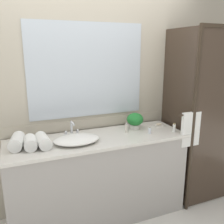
# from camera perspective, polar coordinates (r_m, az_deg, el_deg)

# --- Properties ---
(ground_plane) EXTENTS (8.00, 8.00, 0.00)m
(ground_plane) POSITION_cam_1_polar(r_m,az_deg,el_deg) (2.92, -2.95, -22.69)
(ground_plane) COLOR silver
(wall_back_with_mirror) EXTENTS (4.40, 0.06, 2.60)m
(wall_back_with_mirror) POSITION_cam_1_polar(r_m,az_deg,el_deg) (2.70, -5.75, 4.58)
(wall_back_with_mirror) COLOR #B2A893
(wall_back_with_mirror) RESTS_ON ground_plane
(vanity_cabinet) EXTENTS (1.80, 0.58, 0.90)m
(vanity_cabinet) POSITION_cam_1_polar(r_m,az_deg,el_deg) (2.68, -3.15, -14.88)
(vanity_cabinet) COLOR #9E9993
(vanity_cabinet) RESTS_ON ground_plane
(shower_enclosure) EXTENTS (1.20, 0.59, 2.00)m
(shower_enclosure) POSITION_cam_1_polar(r_m,az_deg,el_deg) (2.96, 22.06, -1.14)
(shower_enclosure) COLOR #2D2319
(shower_enclosure) RESTS_ON ground_plane
(sink_basin) EXTENTS (0.44, 0.32, 0.06)m
(sink_basin) POSITION_cam_1_polar(r_m,az_deg,el_deg) (2.37, -8.20, -6.27)
(sink_basin) COLOR white
(sink_basin) RESTS_ON vanity_cabinet
(faucet) EXTENTS (0.17, 0.14, 0.16)m
(faucet) POSITION_cam_1_polar(r_m,az_deg,el_deg) (2.54, -9.28, -4.43)
(faucet) COLOR silver
(faucet) RESTS_ON vanity_cabinet
(potted_plant) EXTENTS (0.18, 0.18, 0.18)m
(potted_plant) POSITION_cam_1_polar(r_m,az_deg,el_deg) (2.73, 5.36, -1.89)
(potted_plant) COLOR beige
(potted_plant) RESTS_ON vanity_cabinet
(soap_dish) EXTENTS (0.10, 0.07, 0.04)m
(soap_dish) POSITION_cam_1_polar(r_m,az_deg,el_deg) (2.88, 10.81, -2.97)
(soap_dish) COLOR silver
(soap_dish) RESTS_ON vanity_cabinet
(amenity_bottle_conditioner) EXTENTS (0.03, 0.03, 0.08)m
(amenity_bottle_conditioner) POSITION_cam_1_polar(r_m,az_deg,el_deg) (2.61, 8.73, -4.17)
(amenity_bottle_conditioner) COLOR silver
(amenity_bottle_conditioner) RESTS_ON vanity_cabinet
(amenity_bottle_shampoo) EXTENTS (0.03, 0.03, 0.10)m
(amenity_bottle_shampoo) POSITION_cam_1_polar(r_m,az_deg,el_deg) (2.71, 14.20, -3.56)
(amenity_bottle_shampoo) COLOR white
(amenity_bottle_shampoo) RESTS_ON vanity_cabinet
(amenity_bottle_body_wash) EXTENTS (0.03, 0.03, 0.10)m
(amenity_bottle_body_wash) POSITION_cam_1_polar(r_m,az_deg,el_deg) (2.62, 3.35, -3.72)
(amenity_bottle_body_wash) COLOR silver
(amenity_bottle_body_wash) RESTS_ON vanity_cabinet
(rolled_towel_near_edge) EXTENTS (0.16, 0.27, 0.12)m
(rolled_towel_near_edge) POSITION_cam_1_polar(r_m,az_deg,el_deg) (2.37, -21.18, -6.40)
(rolled_towel_near_edge) COLOR white
(rolled_towel_near_edge) RESTS_ON vanity_cabinet
(rolled_towel_middle) EXTENTS (0.12, 0.21, 0.11)m
(rolled_towel_middle) POSITION_cam_1_polar(r_m,az_deg,el_deg) (2.32, -18.39, -6.76)
(rolled_towel_middle) COLOR white
(rolled_towel_middle) RESTS_ON vanity_cabinet
(rolled_towel_far_edge) EXTENTS (0.14, 0.25, 0.11)m
(rolled_towel_far_edge) POSITION_cam_1_polar(r_m,az_deg,el_deg) (2.32, -15.68, -6.46)
(rolled_towel_far_edge) COLOR white
(rolled_towel_far_edge) RESTS_ON vanity_cabinet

